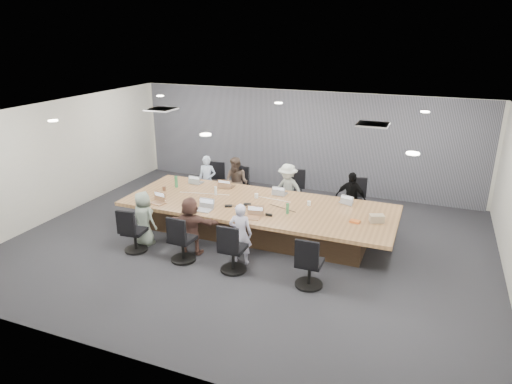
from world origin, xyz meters
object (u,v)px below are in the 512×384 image
at_px(chair_6, 233,252).
at_px(person_4, 144,218).
at_px(laptop_1, 227,186).
at_px(laptop_2, 280,193).
at_px(chair_7, 310,266).
at_px(chair_5, 183,243).
at_px(laptop_4, 158,203).
at_px(chair_4, 135,235).
at_px(bottle_green_right, 287,208).
at_px(snack_packet, 355,221).
at_px(chair_1, 242,190).
at_px(bottle_clear, 216,191).
at_px(person_2, 288,190).
at_px(bottle_green_left, 176,182).
at_px(chair_3, 353,203).
at_px(mug_brown, 164,188).
at_px(conference_table, 258,218).
at_px(person_0, 207,180).
at_px(laptop_0, 197,182).
at_px(chair_0, 214,185).
at_px(person_5, 191,226).
at_px(person_6, 240,234).
at_px(stapler, 269,215).
at_px(laptop_5, 203,210).
at_px(person_3, 351,199).
at_px(laptop_3, 346,202).
at_px(laptop_6, 251,218).
at_px(person_1, 237,183).
at_px(canvas_bag, 377,218).
at_px(chair_2, 292,194).

distance_m(chair_6, person_4, 2.27).
bearing_deg(laptop_1, laptop_2, 177.90).
bearing_deg(chair_7, laptop_1, 137.39).
xyz_separation_m(chair_5, laptop_4, (-1.13, 0.90, 0.36)).
relative_size(chair_4, chair_6, 0.93).
relative_size(bottle_green_right, snack_packet, 1.17).
bearing_deg(chair_1, laptop_1, 106.51).
bearing_deg(bottle_clear, person_2, 40.53).
xyz_separation_m(chair_4, bottle_green_left, (-0.20, 2.01, 0.51)).
bearing_deg(chair_3, mug_brown, 4.89).
distance_m(conference_table, person_0, 2.39).
relative_size(laptop_0, bottle_green_left, 1.13).
height_order(laptop_1, bottle_green_right, bottle_green_right).
bearing_deg(bottle_green_left, laptop_4, -80.07).
xyz_separation_m(chair_0, chair_6, (2.13, -3.40, 0.01)).
relative_size(chair_3, bottle_clear, 3.86).
bearing_deg(person_0, bottle_green_right, -41.72).
bearing_deg(snack_packet, person_5, -160.39).
bearing_deg(bottle_green_right, bottle_clear, 166.21).
height_order(chair_3, bottle_green_left, bottle_green_left).
height_order(person_6, stapler, person_6).
height_order(chair_1, bottle_green_left, bottle_green_left).
distance_m(person_5, laptop_5, 0.57).
bearing_deg(conference_table, laptop_4, -158.81).
relative_size(chair_1, person_3, 0.57).
bearing_deg(conference_table, bottle_green_left, 172.07).
height_order(laptop_1, stapler, stapler).
relative_size(laptop_1, person_3, 0.26).
height_order(chair_6, person_2, person_2).
distance_m(laptop_4, mug_brown, 0.87).
xyz_separation_m(laptop_1, laptop_5, (0.19, -1.60, 0.00)).
height_order(chair_5, laptop_4, chair_5).
bearing_deg(person_4, mug_brown, -64.20).
bearing_deg(conference_table, chair_5, -118.65).
bearing_deg(laptop_5, chair_4, -141.74).
height_order(laptop_3, laptop_4, same).
relative_size(conference_table, snack_packet, 30.90).
distance_m(chair_5, bottle_green_left, 2.46).
bearing_deg(chair_4, chair_6, -5.95).
distance_m(chair_1, chair_6, 3.64).
height_order(laptop_6, bottle_green_right, bottle_green_right).
distance_m(person_1, laptop_1, 0.56).
bearing_deg(canvas_bag, person_3, 118.92).
distance_m(person_5, mug_brown, 2.01).
height_order(chair_2, stapler, chair_2).
height_order(chair_4, stapler, stapler).
distance_m(conference_table, stapler, 0.82).
bearing_deg(laptop_5, mug_brown, 151.41).
bearing_deg(canvas_bag, laptop_6, -162.77).
height_order(chair_2, laptop_1, chair_2).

